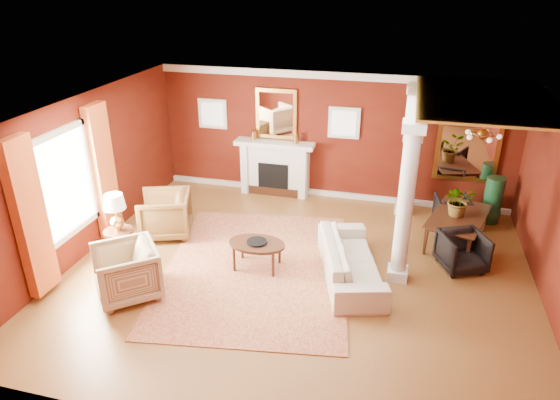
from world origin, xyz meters
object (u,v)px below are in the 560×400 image
(armchair_leopard, at_px, (165,212))
(armchair_stripe, at_px, (126,270))
(coffee_table, at_px, (257,245))
(side_table, at_px, (117,218))
(dining_table, at_px, (459,222))
(sofa, at_px, (351,254))

(armchair_leopard, height_order, armchair_stripe, armchair_leopard)
(armchair_stripe, xyz_separation_m, coffee_table, (1.80, 1.32, -0.03))
(side_table, xyz_separation_m, dining_table, (6.00, 2.21, -0.40))
(sofa, height_order, armchair_stripe, armchair_stripe)
(armchair_leopard, relative_size, armchair_stripe, 1.00)
(dining_table, bearing_deg, sofa, 149.00)
(side_table, bearing_deg, sofa, 6.98)
(side_table, bearing_deg, armchair_stripe, -54.10)
(armchair_stripe, height_order, side_table, side_table)
(armchair_leopard, bearing_deg, side_table, -36.71)
(side_table, relative_size, dining_table, 0.79)
(coffee_table, distance_m, dining_table, 3.97)
(sofa, xyz_separation_m, armchair_leopard, (-3.78, 0.61, 0.05))
(armchair_leopard, bearing_deg, sofa, 61.41)
(armchair_stripe, distance_m, coffee_table, 2.23)
(armchair_stripe, distance_m, dining_table, 6.18)
(armchair_stripe, height_order, coffee_table, armchair_stripe)
(sofa, relative_size, coffee_table, 2.24)
(coffee_table, xyz_separation_m, side_table, (-2.48, -0.37, 0.40))
(sofa, bearing_deg, side_table, 80.40)
(sofa, distance_m, armchair_stripe, 3.73)
(sofa, xyz_separation_m, armchair_stripe, (-3.44, -1.46, 0.05))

